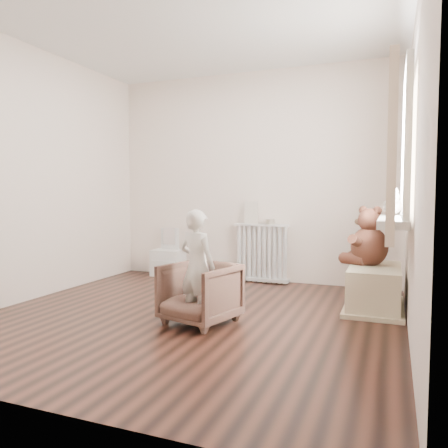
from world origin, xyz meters
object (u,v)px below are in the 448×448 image
(child, at_px, (197,266))
(plush_cat, at_px, (393,204))
(armchair, at_px, (200,293))
(toy_bench, at_px, (375,288))
(toy_vanity, at_px, (168,255))
(radiator, at_px, (262,251))
(teddy_bear, at_px, (370,238))

(child, relative_size, plush_cat, 3.53)
(armchair, relative_size, child, 0.59)
(child, bearing_deg, armchair, -74.62)
(toy_bench, height_order, plush_cat, plush_cat)
(toy_vanity, relative_size, armchair, 1.13)
(child, xyz_separation_m, plush_cat, (1.50, 0.90, 0.51))
(plush_cat, bearing_deg, radiator, 133.91)
(toy_vanity, bearing_deg, teddy_bear, -15.39)
(radiator, relative_size, toy_vanity, 1.14)
(radiator, xyz_separation_m, plush_cat, (1.49, -0.98, 0.61))
(radiator, relative_size, child, 0.76)
(toy_vanity, xyz_separation_m, teddy_bear, (2.58, -0.71, 0.40))
(toy_vanity, bearing_deg, plush_cat, -18.88)
(radiator, height_order, child, child)
(armchair, relative_size, toy_bench, 0.65)
(toy_vanity, xyz_separation_m, child, (1.28, -1.85, 0.22))
(toy_vanity, xyz_separation_m, armchair, (1.28, -1.80, -0.02))
(toy_vanity, bearing_deg, radiator, 1.34)
(toy_bench, relative_size, plush_cat, 3.24)
(armchair, xyz_separation_m, child, (0.00, -0.05, 0.24))
(teddy_bear, bearing_deg, radiator, 173.33)
(child, relative_size, toy_bench, 1.09)
(radiator, height_order, plush_cat, plush_cat)
(armchair, bearing_deg, toy_bench, 52.16)
(toy_bench, bearing_deg, radiator, 148.94)
(armchair, bearing_deg, toy_vanity, 140.87)
(armchair, xyz_separation_m, toy_bench, (1.36, 1.01, -0.05))
(radiator, distance_m, child, 1.88)
(toy_bench, bearing_deg, toy_vanity, 163.45)
(toy_bench, height_order, teddy_bear, teddy_bear)
(toy_bench, bearing_deg, armchair, -143.22)
(armchair, relative_size, plush_cat, 2.10)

